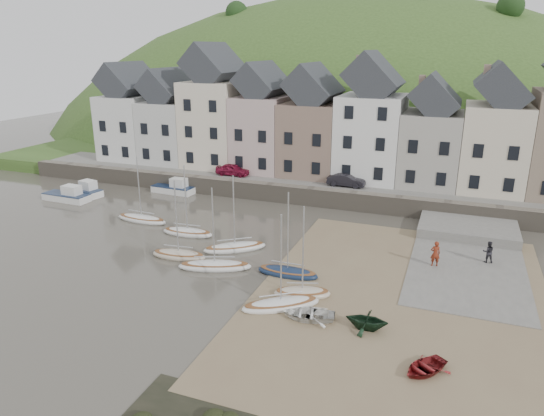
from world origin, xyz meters
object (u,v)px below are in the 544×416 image
at_px(rowboat_red, 425,367).
at_px(car_left, 233,170).
at_px(rowboat_green, 367,319).
at_px(person_red, 435,254).
at_px(person_dark, 488,252).
at_px(car_right, 346,180).
at_px(sailboat_0, 142,219).
at_px(rowboat_white, 309,314).

distance_m(rowboat_red, car_left, 35.29).
relative_size(rowboat_green, person_red, 1.25).
distance_m(rowboat_green, person_dark, 13.94).
xyz_separation_m(rowboat_red, car_left, (-22.91, 26.78, 1.93)).
xyz_separation_m(person_red, car_right, (-9.69, 13.73, 1.17)).
height_order(sailboat_0, person_dark, sailboat_0).
bearing_deg(car_right, rowboat_red, -159.13).
bearing_deg(car_left, person_dark, -114.10).
distance_m(rowboat_red, person_dark, 15.46).
relative_size(rowboat_white, car_left, 0.80).
relative_size(rowboat_red, person_red, 1.35).
xyz_separation_m(rowboat_green, person_red, (3.06, 10.19, 0.39)).
distance_m(person_red, person_dark, 4.16).
bearing_deg(car_right, rowboat_white, -171.99).
relative_size(sailboat_0, rowboat_red, 2.46).
bearing_deg(rowboat_green, rowboat_white, -90.89).
xyz_separation_m(person_red, car_left, (-22.58, 13.73, 1.18)).
relative_size(rowboat_white, person_dark, 1.86).
distance_m(rowboat_green, car_left, 30.91).
relative_size(sailboat_0, car_left, 1.65).
relative_size(rowboat_green, rowboat_red, 0.92).
relative_size(rowboat_green, car_right, 0.61).
bearing_deg(person_red, car_left, -47.23).
bearing_deg(rowboat_red, sailboat_0, -171.97).
bearing_deg(person_red, rowboat_white, 41.86).
bearing_deg(person_dark, car_left, -34.98).
height_order(rowboat_green, person_red, person_red).
xyz_separation_m(car_left, car_right, (12.89, 0.00, -0.01)).
distance_m(sailboat_0, car_left, 13.45).
bearing_deg(person_red, sailboat_0, -17.75).
bearing_deg(sailboat_0, rowboat_white, -29.80).
distance_m(person_red, car_right, 16.84).
xyz_separation_m(rowboat_white, person_dark, (10.09, 12.30, 0.57)).
height_order(rowboat_white, car_left, car_left).
height_order(rowboat_green, car_left, car_left).
bearing_deg(rowboat_green, sailboat_0, -117.90).
bearing_deg(person_red, rowboat_red, 75.52).
xyz_separation_m(rowboat_white, car_right, (-3.22, 23.99, 1.86)).
bearing_deg(sailboat_0, car_left, 75.94).
xyz_separation_m(sailboat_0, rowboat_green, (22.75, -11.01, 0.42)).
bearing_deg(rowboat_red, rowboat_white, -166.33).
distance_m(rowboat_green, person_red, 10.65).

